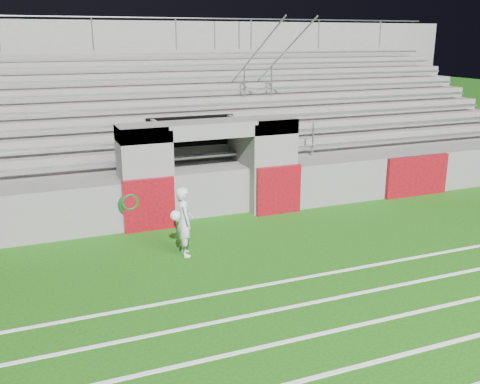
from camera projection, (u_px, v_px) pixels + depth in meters
name	position (u px, v px, depth m)	size (l,w,h in m)	color
ground	(262.00, 263.00, 11.59)	(90.00, 90.00, 0.00)	#164C0C
stadium_structure	(168.00, 135.00, 18.28)	(26.00, 8.48, 5.42)	#615F5C
goalkeeper_with_ball	(184.00, 221.00, 11.82)	(0.55, 0.60, 1.58)	silver
hose_coil	(130.00, 204.00, 13.19)	(0.59, 0.15, 0.59)	#0B3815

